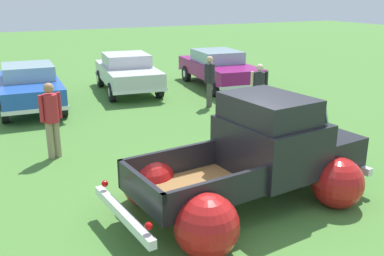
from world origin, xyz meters
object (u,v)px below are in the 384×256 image
show_car_3 (218,67)px  spectator_1 (210,78)px  vintage_pickup_truck (259,161)px  show_car_1 (30,85)px  spectator_0 (259,87)px  show_car_2 (127,71)px  spectator_2 (51,116)px

show_car_3 → spectator_1: spectator_1 is taller
vintage_pickup_truck → show_car_3: vintage_pickup_truck is taller
show_car_1 → spectator_0: (6.08, -4.01, 0.12)m
show_car_1 → show_car_2: bearing=109.1°
show_car_1 → spectator_1: (5.29, -2.36, 0.18)m
vintage_pickup_truck → show_car_2: 9.69m
show_car_2 → spectator_1: 3.77m
show_car_3 → spectator_0: (-1.09, -4.33, 0.12)m
show_car_2 → spectator_0: spectator_0 is taller
show_car_3 → spectator_0: size_ratio=3.02×
spectator_0 → show_car_2: bearing=48.9°
show_car_2 → spectator_1: bearing=32.9°
spectator_0 → spectator_2: 6.24m
spectator_1 → spectator_2: spectator_2 is taller
spectator_1 → spectator_2: bearing=65.7°
show_car_2 → show_car_3: (3.56, -0.70, 0.00)m
spectator_0 → spectator_2: bearing=120.3°
show_car_3 → spectator_2: size_ratio=2.78×
show_car_2 → spectator_2: size_ratio=2.50×
show_car_1 → spectator_2: size_ratio=2.46×
spectator_1 → show_car_1: bearing=17.2°
show_car_3 → spectator_1: size_ratio=2.88×
spectator_0 → spectator_1: spectator_1 is taller
show_car_3 → spectator_0: spectator_0 is taller
spectator_2 → show_car_2: bearing=129.0°
spectator_1 → spectator_2: size_ratio=0.96×
show_car_1 → show_car_2: same height
show_car_2 → show_car_3: bearing=85.6°
vintage_pickup_truck → show_car_3: bearing=58.5°
spectator_2 → show_car_1: bearing=160.2°
vintage_pickup_truck → show_car_1: (-2.82, 8.64, 0.02)m
spectator_1 → vintage_pickup_truck: bearing=109.8°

